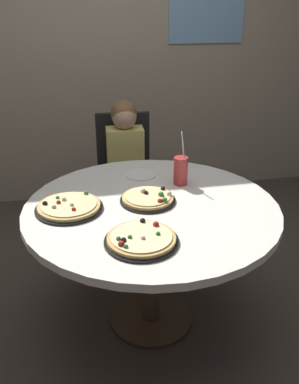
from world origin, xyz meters
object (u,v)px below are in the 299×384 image
at_px(pizza_cheese, 69,207).
at_px(dining_table, 151,220).
at_px(pizza_veggie, 148,198).
at_px(chair_wooden, 125,170).
at_px(pizza_pepperoni, 141,239).
at_px(diner_child, 127,186).
at_px(soda_cup, 181,171).
at_px(plate_small, 141,175).

bearing_deg(pizza_cheese, dining_table, -4.32).
bearing_deg(pizza_veggie, chair_wooden, 89.20).
relative_size(pizza_veggie, pizza_pepperoni, 0.89).
xyz_separation_m(chair_wooden, diner_child, (-0.01, -0.18, -0.05)).
bearing_deg(pizza_veggie, dining_table, -79.72).
bearing_deg(pizza_veggie, pizza_cheese, -178.35).
xyz_separation_m(dining_table, pizza_cheese, (-0.41, 0.03, 0.10)).
relative_size(diner_child, pizza_veggie, 3.72).
distance_m(pizza_cheese, soda_cup, 0.66).
height_order(chair_wooden, plate_small, chair_wooden).
distance_m(pizza_veggie, soda_cup, 0.30).
distance_m(chair_wooden, pizza_veggie, 1.02).
bearing_deg(plate_small, diner_child, 92.54).
distance_m(pizza_pepperoni, plate_small, 0.75).
xyz_separation_m(pizza_veggie, plate_small, (0.02, 0.35, -0.01)).
height_order(chair_wooden, pizza_veggie, chair_wooden).
height_order(pizza_pepperoni, soda_cup, soda_cup).
bearing_deg(plate_small, pizza_cheese, -140.09).
relative_size(diner_child, pizza_cheese, 3.19).
bearing_deg(pizza_pepperoni, plate_small, 79.84).
xyz_separation_m(pizza_veggie, soda_cup, (0.22, 0.18, 0.06)).
bearing_deg(dining_table, pizza_cheese, 175.68).
distance_m(diner_child, pizza_pepperoni, 1.23).
bearing_deg(diner_child, dining_table, -89.66).
xyz_separation_m(dining_table, chair_wooden, (0.01, 1.03, -0.13)).
height_order(soda_cup, plate_small, soda_cup).
bearing_deg(pizza_veggie, plate_small, 86.20).
relative_size(pizza_cheese, plate_small, 1.89).
relative_size(dining_table, diner_child, 1.21).
bearing_deg(soda_cup, pizza_cheese, -162.75).
relative_size(diner_child, soda_cup, 3.52).
relative_size(pizza_veggie, plate_small, 1.62).
bearing_deg(pizza_cheese, pizza_veggie, 1.65).
height_order(diner_child, pizza_cheese, diner_child).
distance_m(pizza_veggie, pizza_cheese, 0.41).
xyz_separation_m(soda_cup, plate_small, (-0.20, 0.16, -0.08)).
bearing_deg(pizza_cheese, pizza_pepperoni, -51.36).
bearing_deg(dining_table, plate_small, 87.76).
bearing_deg(pizza_cheese, plate_small, 39.91).
xyz_separation_m(diner_child, pizza_cheese, (-0.41, -0.82, 0.28)).
bearing_deg(chair_wooden, soda_cup, -75.42).
bearing_deg(diner_child, pizza_pepperoni, -95.34).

